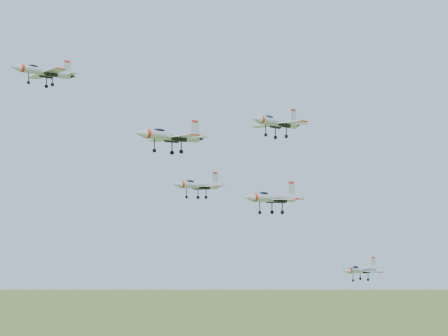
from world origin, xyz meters
TOP-DOWN VIEW (x-y plane):
  - jet_lead at (-22.16, 12.60)m, footprint 12.04×10.04m
  - jet_left_high at (-6.96, -3.59)m, footprint 13.86×11.50m
  - jet_right_high at (1.96, -19.30)m, footprint 11.34×9.54m
  - jet_left_low at (6.55, 9.28)m, footprint 12.49×10.45m
  - jet_right_low at (10.70, -7.65)m, footprint 13.51×11.24m
  - jet_trail at (35.20, -4.98)m, footprint 10.64×8.79m

SIDE VIEW (x-z plane):
  - jet_trail at x=35.20m, z-range 118.73..121.58m
  - jet_right_low at x=10.70m, z-range 132.07..135.68m
  - jet_left_low at x=6.55m, z-range 134.75..138.09m
  - jet_left_high at x=-6.96m, z-range 141.80..145.50m
  - jet_right_high at x=1.96m, z-range 143.26..146.31m
  - jet_lead at x=-22.16m, z-range 153.41..156.63m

